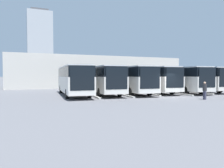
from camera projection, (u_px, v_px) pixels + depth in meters
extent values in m
plane|color=#5B5B60|center=(169.00, 97.00, 23.06)|extent=(600.00, 600.00, 0.00)
cube|color=silver|center=(194.00, 82.00, 31.69)|extent=(3.46, 11.96, 1.73)
cube|color=black|center=(194.00, 73.00, 31.63)|extent=(3.41, 11.78, 1.06)
cube|color=silver|center=(194.00, 69.00, 31.60)|extent=(3.32, 11.48, 0.12)
cylinder|color=black|center=(219.00, 89.00, 28.59)|extent=(0.38, 1.02, 1.00)
cylinder|color=black|center=(205.00, 90.00, 27.90)|extent=(0.38, 1.02, 1.00)
cylinder|color=black|center=(184.00, 86.00, 35.54)|extent=(0.38, 1.02, 1.00)
cylinder|color=black|center=(173.00, 87.00, 34.85)|extent=(0.38, 1.02, 1.00)
cube|color=#B2B2AD|center=(193.00, 92.00, 29.43)|extent=(0.82, 7.38, 0.15)
cube|color=silver|center=(176.00, 83.00, 29.95)|extent=(3.46, 11.96, 1.73)
cube|color=black|center=(176.00, 72.00, 29.90)|extent=(3.41, 11.78, 1.06)
cube|color=black|center=(207.00, 77.00, 24.30)|extent=(2.23, 0.22, 2.28)
cube|color=silver|center=(207.00, 90.00, 24.36)|extent=(2.41, 0.25, 0.40)
cube|color=silver|center=(176.00, 68.00, 29.87)|extent=(3.32, 11.48, 0.12)
cylinder|color=black|center=(201.00, 90.00, 26.86)|extent=(0.38, 1.02, 1.00)
cylinder|color=black|center=(186.00, 91.00, 26.17)|extent=(0.38, 1.02, 1.00)
cylinder|color=black|center=(168.00, 87.00, 33.81)|extent=(0.38, 1.02, 1.00)
cylinder|color=black|center=(156.00, 87.00, 33.12)|extent=(0.38, 1.02, 1.00)
cube|color=#B2B2AD|center=(174.00, 93.00, 27.70)|extent=(0.82, 7.38, 0.15)
cube|color=silver|center=(150.00, 83.00, 29.65)|extent=(3.46, 11.96, 1.73)
cube|color=black|center=(150.00, 72.00, 29.60)|extent=(3.41, 11.78, 1.06)
cube|color=black|center=(175.00, 77.00, 24.00)|extent=(2.23, 0.22, 2.28)
cube|color=silver|center=(175.00, 90.00, 24.06)|extent=(2.41, 0.25, 0.40)
cube|color=silver|center=(150.00, 68.00, 29.57)|extent=(3.32, 11.48, 0.12)
cylinder|color=black|center=(172.00, 90.00, 26.56)|extent=(0.38, 1.02, 1.00)
cylinder|color=black|center=(156.00, 91.00, 25.87)|extent=(0.38, 1.02, 1.00)
cylinder|color=black|center=(145.00, 87.00, 33.51)|extent=(0.38, 1.02, 1.00)
cylinder|color=black|center=(131.00, 87.00, 32.82)|extent=(0.38, 1.02, 1.00)
cube|color=#B2B2AD|center=(145.00, 93.00, 27.40)|extent=(0.82, 7.38, 0.15)
cube|color=silver|center=(128.00, 83.00, 27.89)|extent=(3.46, 11.96, 1.73)
cube|color=black|center=(128.00, 72.00, 27.83)|extent=(3.41, 11.78, 1.06)
cube|color=black|center=(150.00, 78.00, 22.24)|extent=(2.23, 0.22, 2.28)
cube|color=silver|center=(150.00, 92.00, 22.29)|extent=(2.41, 0.25, 0.40)
cube|color=silver|center=(128.00, 68.00, 27.81)|extent=(3.32, 11.48, 0.12)
cylinder|color=black|center=(149.00, 91.00, 24.79)|extent=(0.38, 1.02, 1.00)
cylinder|color=black|center=(131.00, 92.00, 24.10)|extent=(0.38, 1.02, 1.00)
cylinder|color=black|center=(126.00, 88.00, 31.74)|extent=(0.38, 1.02, 1.00)
cylinder|color=black|center=(111.00, 88.00, 31.05)|extent=(0.38, 1.02, 1.00)
cube|color=#B2B2AD|center=(121.00, 94.00, 25.63)|extent=(0.82, 7.38, 0.15)
cube|color=silver|center=(101.00, 83.00, 26.96)|extent=(3.46, 11.96, 1.73)
cube|color=black|center=(101.00, 72.00, 26.90)|extent=(3.41, 11.78, 1.06)
cube|color=black|center=(117.00, 78.00, 21.31)|extent=(2.23, 0.22, 2.28)
cube|color=silver|center=(117.00, 92.00, 21.36)|extent=(2.41, 0.25, 0.40)
cube|color=silver|center=(101.00, 67.00, 26.88)|extent=(3.32, 11.48, 0.12)
cylinder|color=black|center=(120.00, 92.00, 23.86)|extent=(0.38, 1.02, 1.00)
cylinder|color=black|center=(100.00, 93.00, 23.17)|extent=(0.38, 1.02, 1.00)
cylinder|color=black|center=(102.00, 88.00, 30.81)|extent=(0.38, 1.02, 1.00)
cylinder|color=black|center=(86.00, 88.00, 30.12)|extent=(0.38, 1.02, 1.00)
cube|color=#B2B2AD|center=(92.00, 95.00, 24.70)|extent=(0.82, 7.38, 0.15)
cube|color=silver|center=(73.00, 84.00, 25.36)|extent=(3.46, 11.96, 1.73)
cube|color=black|center=(73.00, 72.00, 25.31)|extent=(3.41, 11.78, 1.06)
cube|color=black|center=(82.00, 78.00, 19.71)|extent=(2.23, 0.22, 2.28)
cube|color=silver|center=(83.00, 94.00, 19.77)|extent=(2.41, 0.25, 0.40)
cube|color=silver|center=(73.00, 67.00, 25.28)|extent=(3.32, 11.48, 0.12)
cylinder|color=black|center=(89.00, 93.00, 22.27)|extent=(0.38, 1.02, 1.00)
cylinder|color=black|center=(67.00, 94.00, 21.58)|extent=(0.38, 1.02, 1.00)
cylinder|color=black|center=(78.00, 89.00, 29.22)|extent=(0.38, 1.02, 1.00)
cylinder|color=black|center=(61.00, 89.00, 28.53)|extent=(0.38, 1.02, 1.00)
cylinder|color=#38384C|center=(204.00, 95.00, 21.01)|extent=(0.23, 0.23, 0.83)
cylinder|color=#38384C|center=(205.00, 95.00, 20.80)|extent=(0.23, 0.23, 0.83)
cylinder|color=#262628|center=(205.00, 88.00, 20.88)|extent=(0.46, 0.46, 0.66)
sphere|color=tan|center=(205.00, 83.00, 20.86)|extent=(0.23, 0.23, 0.23)
cube|color=beige|center=(98.00, 72.00, 44.38)|extent=(34.09, 8.35, 5.97)
cube|color=silver|center=(90.00, 60.00, 49.50)|extent=(34.09, 3.00, 0.24)
cylinder|color=slate|center=(134.00, 73.00, 55.20)|extent=(0.20, 0.20, 5.72)
cylinder|color=slate|center=(34.00, 73.00, 46.06)|extent=(0.20, 0.20, 5.72)
cube|color=#ADB2B7|center=(40.00, 45.00, 203.37)|extent=(21.98, 21.98, 60.08)
cube|color=#4C4C51|center=(39.00, 11.00, 202.08)|extent=(15.39, 15.39, 2.40)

